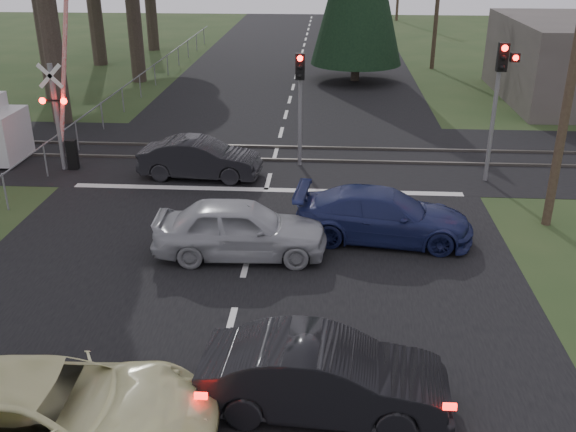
# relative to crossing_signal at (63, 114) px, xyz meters

# --- Properties ---
(ground) EXTENTS (120.00, 120.00, 0.00)m
(ground) POSITION_rel_crossing_signal_xyz_m (7.27, -9.79, -2.06)
(ground) COLOR #263C1B
(ground) RESTS_ON ground
(road) EXTENTS (14.00, 100.00, 0.01)m
(road) POSITION_rel_crossing_signal_xyz_m (7.27, 0.21, -2.05)
(road) COLOR black
(road) RESTS_ON ground
(rail_corridor) EXTENTS (120.00, 8.00, 0.01)m
(rail_corridor) POSITION_rel_crossing_signal_xyz_m (7.27, 2.21, -2.05)
(rail_corridor) COLOR black
(rail_corridor) RESTS_ON ground
(stop_line) EXTENTS (13.00, 0.35, 0.00)m
(stop_line) POSITION_rel_crossing_signal_xyz_m (7.27, -1.59, -2.05)
(stop_line) COLOR silver
(stop_line) RESTS_ON ground
(rail_near) EXTENTS (120.00, 0.12, 0.10)m
(rail_near) POSITION_rel_crossing_signal_xyz_m (7.27, 1.41, -2.01)
(rail_near) COLOR #59544C
(rail_near) RESTS_ON ground
(rail_far) EXTENTS (120.00, 0.12, 0.10)m
(rail_far) POSITION_rel_crossing_signal_xyz_m (7.27, 3.01, -2.01)
(rail_far) COLOR #59544C
(rail_far) RESTS_ON ground
(crossing_signal) EXTENTS (1.62, 0.38, 6.96)m
(crossing_signal) POSITION_rel_crossing_signal_xyz_m (0.00, 0.00, 0.00)
(crossing_signal) COLOR slate
(crossing_signal) RESTS_ON ground
(traffic_signal_right) EXTENTS (0.68, 0.48, 4.70)m
(traffic_signal_right) POSITION_rel_crossing_signal_xyz_m (14.82, -0.31, 1.26)
(traffic_signal_right) COLOR slate
(traffic_signal_right) RESTS_ON ground
(traffic_signal_center) EXTENTS (0.32, 0.48, 4.10)m
(traffic_signal_center) POSITION_rel_crossing_signal_xyz_m (8.27, 0.89, 0.75)
(traffic_signal_center) COLOR slate
(traffic_signal_center) RESTS_ON ground
(utility_pole_near) EXTENTS (1.80, 0.26, 9.00)m
(utility_pole_near) POSITION_rel_crossing_signal_xyz_m (15.77, -3.79, 2.67)
(utility_pole_near) COLOR #4C3D2D
(utility_pole_near) RESTS_ON ground
(fence_left) EXTENTS (0.10, 36.00, 1.20)m
(fence_left) POSITION_rel_crossing_signal_xyz_m (-0.53, 12.71, -2.06)
(fence_left) COLOR slate
(fence_left) RESTS_ON ground
(cream_coupe) EXTENTS (5.59, 2.77, 1.52)m
(cream_coupe) POSITION_rel_crossing_signal_xyz_m (4.92, -13.62, -1.30)
(cream_coupe) COLOR beige
(cream_coupe) RESTS_ON ground
(dark_hatchback) EXTENTS (4.46, 1.79, 1.44)m
(dark_hatchback) POSITION_rel_crossing_signal_xyz_m (9.34, -12.27, -1.34)
(dark_hatchback) COLOR black
(dark_hatchback) RESTS_ON ground
(silver_car) EXTENTS (4.60, 2.00, 1.54)m
(silver_car) POSITION_rel_crossing_signal_xyz_m (7.07, -6.34, -1.29)
(silver_car) COLOR #9DA0A4
(silver_car) RESTS_ON ground
(blue_sedan) EXTENTS (5.06, 2.46, 1.42)m
(blue_sedan) POSITION_rel_crossing_signal_xyz_m (10.88, -5.10, -1.35)
(blue_sedan) COLOR navy
(blue_sedan) RESTS_ON ground
(dark_car_far) EXTENTS (4.26, 1.75, 1.37)m
(dark_car_far) POSITION_rel_crossing_signal_xyz_m (4.89, -0.51, -1.37)
(dark_car_far) COLOR black
(dark_car_far) RESTS_ON ground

